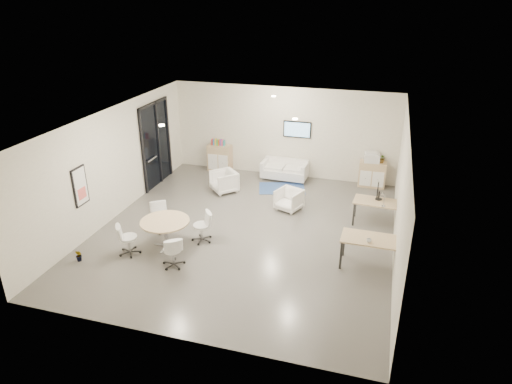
{
  "coord_description": "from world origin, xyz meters",
  "views": [
    {
      "loc": [
        3.44,
        -10.73,
        6.19
      ],
      "look_at": [
        0.19,
        0.4,
        1.05
      ],
      "focal_mm": 32.0,
      "sensor_mm": 36.0,
      "label": 1
    }
  ],
  "objects_px": {
    "desk_front": "(372,241)",
    "armchair_left": "(224,180)",
    "sideboard_left": "(220,158)",
    "armchair_right": "(289,199)",
    "loveseat": "(285,170)",
    "round_table": "(165,224)",
    "desk_rear": "(378,204)",
    "sideboard_right": "(372,174)"
  },
  "relations": [
    {
      "from": "sideboard_left",
      "to": "sideboard_right",
      "type": "xyz_separation_m",
      "value": [
        5.53,
        0.01,
        -0.04
      ]
    },
    {
      "from": "sideboard_right",
      "to": "armchair_left",
      "type": "height_order",
      "value": "sideboard_right"
    },
    {
      "from": "sideboard_left",
      "to": "armchair_right",
      "type": "xyz_separation_m",
      "value": [
        3.19,
        -2.55,
        -0.13
      ]
    },
    {
      "from": "armchair_left",
      "to": "armchair_right",
      "type": "distance_m",
      "value": 2.49
    },
    {
      "from": "desk_front",
      "to": "sideboard_left",
      "type": "bearing_deg",
      "value": 139.82
    },
    {
      "from": "sideboard_right",
      "to": "desk_rear",
      "type": "bearing_deg",
      "value": -83.96
    },
    {
      "from": "sideboard_left",
      "to": "loveseat",
      "type": "bearing_deg",
      "value": -3.45
    },
    {
      "from": "desk_front",
      "to": "sideboard_right",
      "type": "bearing_deg",
      "value": 94.03
    },
    {
      "from": "armchair_left",
      "to": "loveseat",
      "type": "bearing_deg",
      "value": 90.04
    },
    {
      "from": "sideboard_right",
      "to": "desk_rear",
      "type": "relative_size",
      "value": 0.64
    },
    {
      "from": "sideboard_left",
      "to": "desk_rear",
      "type": "distance_m",
      "value": 6.45
    },
    {
      "from": "armchair_right",
      "to": "desk_rear",
      "type": "height_order",
      "value": "armchair_right"
    },
    {
      "from": "armchair_left",
      "to": "sideboard_left",
      "type": "bearing_deg",
      "value": 160.04
    },
    {
      "from": "loveseat",
      "to": "desk_front",
      "type": "relative_size",
      "value": 1.09
    },
    {
      "from": "sideboard_right",
      "to": "desk_front",
      "type": "distance_m",
      "value": 5.11
    },
    {
      "from": "desk_front",
      "to": "armchair_left",
      "type": "bearing_deg",
      "value": 147.72
    },
    {
      "from": "loveseat",
      "to": "armchair_left",
      "type": "xyz_separation_m",
      "value": [
        -1.7,
        -1.66,
        0.07
      ]
    },
    {
      "from": "sideboard_right",
      "to": "desk_front",
      "type": "bearing_deg",
      "value": -87.12
    },
    {
      "from": "sideboard_right",
      "to": "loveseat",
      "type": "distance_m",
      "value": 3.02
    },
    {
      "from": "sideboard_left",
      "to": "sideboard_right",
      "type": "bearing_deg",
      "value": 0.09
    },
    {
      "from": "desk_front",
      "to": "round_table",
      "type": "bearing_deg",
      "value": -172.7
    },
    {
      "from": "armchair_right",
      "to": "round_table",
      "type": "height_order",
      "value": "round_table"
    },
    {
      "from": "loveseat",
      "to": "desk_rear",
      "type": "distance_m",
      "value": 4.23
    },
    {
      "from": "sideboard_left",
      "to": "sideboard_right",
      "type": "relative_size",
      "value": 1.09
    },
    {
      "from": "armchair_left",
      "to": "desk_rear",
      "type": "xyz_separation_m",
      "value": [
        5.01,
        -0.96,
        0.24
      ]
    },
    {
      "from": "loveseat",
      "to": "round_table",
      "type": "bearing_deg",
      "value": -106.94
    },
    {
      "from": "loveseat",
      "to": "desk_front",
      "type": "height_order",
      "value": "desk_front"
    },
    {
      "from": "armchair_left",
      "to": "armchair_right",
      "type": "bearing_deg",
      "value": 28.35
    },
    {
      "from": "sideboard_right",
      "to": "desk_front",
      "type": "height_order",
      "value": "sideboard_right"
    },
    {
      "from": "sideboard_left",
      "to": "desk_rear",
      "type": "height_order",
      "value": "sideboard_left"
    },
    {
      "from": "sideboard_left",
      "to": "desk_front",
      "type": "xyz_separation_m",
      "value": [
        5.79,
        -5.09,
        0.2
      ]
    },
    {
      "from": "sideboard_left",
      "to": "armchair_right",
      "type": "height_order",
      "value": "sideboard_left"
    },
    {
      "from": "desk_rear",
      "to": "desk_front",
      "type": "bearing_deg",
      "value": -86.86
    },
    {
      "from": "armchair_left",
      "to": "round_table",
      "type": "bearing_deg",
      "value": -47.4
    },
    {
      "from": "armchair_right",
      "to": "desk_front",
      "type": "bearing_deg",
      "value": -23.41
    },
    {
      "from": "armchair_right",
      "to": "desk_front",
      "type": "height_order",
      "value": "desk_front"
    },
    {
      "from": "desk_rear",
      "to": "armchair_left",
      "type": "bearing_deg",
      "value": 173.22
    },
    {
      "from": "round_table",
      "to": "loveseat",
      "type": "bearing_deg",
      "value": 70.84
    },
    {
      "from": "loveseat",
      "to": "desk_rear",
      "type": "xyz_separation_m",
      "value": [
        3.31,
        -2.62,
        0.31
      ]
    },
    {
      "from": "desk_rear",
      "to": "sideboard_right",
      "type": "bearing_deg",
      "value": 100.09
    },
    {
      "from": "sideboard_right",
      "to": "armchair_left",
      "type": "relative_size",
      "value": 1.13
    },
    {
      "from": "desk_rear",
      "to": "round_table",
      "type": "bearing_deg",
      "value": -147.05
    }
  ]
}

